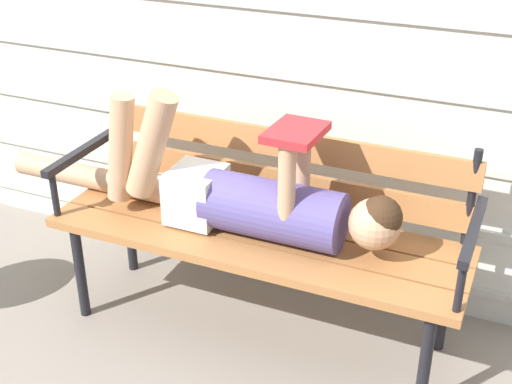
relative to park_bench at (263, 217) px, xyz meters
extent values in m
plane|color=gray|center=(0.00, -0.15, -0.51)|extent=(12.00, 12.00, 0.00)
cube|color=beige|center=(0.00, 0.41, 0.75)|extent=(4.58, 0.06, 2.51)
cube|color=#B7B7AD|center=(0.00, 0.38, -0.37)|extent=(4.58, 0.02, 0.04)
cube|color=#B7B7AD|center=(0.00, 0.38, -0.09)|extent=(4.58, 0.02, 0.04)
cube|color=#B7B7AD|center=(0.00, 0.38, 0.19)|extent=(4.58, 0.02, 0.04)
cube|color=#B7B7AD|center=(0.00, 0.38, 0.47)|extent=(4.58, 0.02, 0.04)
cube|color=#B7B7AD|center=(0.00, 0.38, 0.75)|extent=(4.58, 0.02, 0.04)
cube|color=#9E6638|center=(0.00, -0.24, -0.05)|extent=(1.65, 0.15, 0.04)
cube|color=#9E6638|center=(0.00, -0.07, -0.05)|extent=(1.65, 0.15, 0.04)
cube|color=#9E6638|center=(0.00, 0.10, -0.05)|extent=(1.65, 0.15, 0.04)
cube|color=#9E6638|center=(0.00, 0.18, 0.07)|extent=(1.59, 0.05, 0.11)
cube|color=#9E6638|center=(0.00, 0.18, 0.25)|extent=(1.59, 0.05, 0.11)
cylinder|color=black|center=(-0.76, 0.18, 0.16)|extent=(0.03, 0.03, 0.39)
cylinder|color=black|center=(0.76, 0.18, 0.16)|extent=(0.03, 0.03, 0.39)
cylinder|color=black|center=(-0.73, -0.26, -0.29)|extent=(0.04, 0.04, 0.44)
cylinder|color=black|center=(0.73, -0.26, -0.29)|extent=(0.04, 0.04, 0.44)
cylinder|color=black|center=(-0.73, 0.12, -0.29)|extent=(0.04, 0.04, 0.44)
cylinder|color=black|center=(0.73, 0.12, -0.29)|extent=(0.04, 0.04, 0.44)
cube|color=black|center=(-0.80, -0.07, 0.17)|extent=(0.04, 0.47, 0.03)
cylinder|color=black|center=(-0.80, -0.26, 0.07)|extent=(0.03, 0.03, 0.20)
cube|color=black|center=(0.80, -0.07, 0.17)|extent=(0.04, 0.47, 0.03)
cylinder|color=black|center=(0.80, -0.26, 0.07)|extent=(0.03, 0.03, 0.20)
cylinder|color=#514784|center=(0.07, -0.07, 0.08)|extent=(0.54, 0.23, 0.23)
cube|color=silver|center=(-0.26, -0.07, 0.08)|extent=(0.20, 0.22, 0.21)
sphere|color=tan|center=(0.46, -0.07, 0.11)|extent=(0.19, 0.19, 0.19)
sphere|color=#382314|center=(0.48, -0.07, 0.15)|extent=(0.16, 0.16, 0.16)
cylinder|color=tan|center=(-0.41, -0.13, 0.29)|extent=(0.25, 0.11, 0.46)
cylinder|color=tan|center=(-0.55, -0.13, 0.26)|extent=(0.15, 0.09, 0.46)
cylinder|color=tan|center=(-0.76, -0.01, 0.02)|extent=(0.85, 0.10, 0.10)
cylinder|color=tan|center=(0.15, -0.15, 0.24)|extent=(0.06, 0.06, 0.32)
cylinder|color=tan|center=(0.15, 0.01, 0.24)|extent=(0.06, 0.06, 0.32)
cube|color=red|center=(0.15, -0.07, 0.42)|extent=(0.19, 0.26, 0.04)
camera|label=1|loc=(0.93, -2.22, 1.38)|focal=49.00mm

